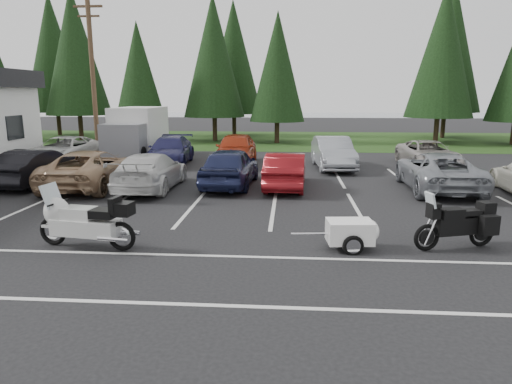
% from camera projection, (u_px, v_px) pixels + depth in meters
% --- Properties ---
extents(ground, '(120.00, 120.00, 0.00)m').
position_uv_depth(ground, '(256.00, 217.00, 13.90)').
color(ground, black).
rests_on(ground, ground).
extents(grass_strip, '(80.00, 16.00, 0.01)m').
position_uv_depth(grass_strip, '(278.00, 140.00, 37.30)').
color(grass_strip, '#1B3410').
rests_on(grass_strip, ground).
extents(lake_water, '(70.00, 50.00, 0.02)m').
position_uv_depth(lake_water, '(311.00, 119.00, 67.23)').
color(lake_water, gray).
rests_on(lake_water, ground).
extents(utility_pole, '(1.60, 0.26, 9.00)m').
position_uv_depth(utility_pole, '(93.00, 75.00, 25.34)').
color(utility_pole, '#473321').
rests_on(utility_pole, ground).
extents(box_truck, '(2.40, 5.60, 2.90)m').
position_uv_depth(box_truck, '(134.00, 133.00, 26.36)').
color(box_truck, silver).
rests_on(box_truck, ground).
extents(stall_markings, '(32.00, 16.00, 0.01)m').
position_uv_depth(stall_markings, '(260.00, 202.00, 15.85)').
color(stall_markings, silver).
rests_on(stall_markings, ground).
extents(conifer_2, '(5.10, 5.10, 11.89)m').
position_uv_depth(conifer_2, '(75.00, 51.00, 35.83)').
color(conifer_2, '#332316').
rests_on(conifer_2, ground).
extents(conifer_3, '(3.87, 3.87, 9.02)m').
position_uv_depth(conifer_3, '(138.00, 72.00, 34.42)').
color(conifer_3, '#332316').
rests_on(conifer_3, ground).
extents(conifer_4, '(4.80, 4.80, 11.17)m').
position_uv_depth(conifer_4, '(213.00, 56.00, 35.21)').
color(conifer_4, '#332316').
rests_on(conifer_4, ground).
extents(conifer_5, '(4.14, 4.14, 9.63)m').
position_uv_depth(conifer_5, '(278.00, 67.00, 33.77)').
color(conifer_5, '#332316').
rests_on(conifer_5, ground).
extents(conifer_6, '(4.93, 4.93, 11.48)m').
position_uv_depth(conifer_6, '(443.00, 51.00, 33.16)').
color(conifer_6, '#332316').
rests_on(conifer_6, ground).
extents(conifer_back_a, '(5.28, 5.28, 12.30)m').
position_uv_depth(conifer_back_a, '(53.00, 53.00, 40.16)').
color(conifer_back_a, '#332316').
rests_on(conifer_back_a, ground).
extents(conifer_back_b, '(4.97, 4.97, 11.58)m').
position_uv_depth(conifer_back_b, '(234.00, 57.00, 39.58)').
color(conifer_back_b, '#332316').
rests_on(conifer_back_b, ground).
extents(conifer_back_c, '(5.50, 5.50, 12.81)m').
position_uv_depth(conifer_back_c, '(450.00, 46.00, 37.44)').
color(conifer_back_c, '#332316').
rests_on(conifer_back_c, ground).
extents(car_near_1, '(1.89, 4.60, 1.48)m').
position_uv_depth(car_near_1, '(38.00, 167.00, 18.69)').
color(car_near_1, black).
rests_on(car_near_1, ground).
extents(car_near_2, '(2.62, 5.44, 1.50)m').
position_uv_depth(car_near_2, '(91.00, 169.00, 18.23)').
color(car_near_2, '#9B7A5A').
rests_on(car_near_2, ground).
extents(car_near_3, '(2.02, 4.94, 1.43)m').
position_uv_depth(car_near_3, '(151.00, 171.00, 17.82)').
color(car_near_3, silver).
rests_on(car_near_3, ground).
extents(car_near_4, '(2.16, 4.79, 1.60)m').
position_uv_depth(car_near_4, '(230.00, 167.00, 18.39)').
color(car_near_4, '#1A2042').
rests_on(car_near_4, ground).
extents(car_near_5, '(1.69, 4.37, 1.42)m').
position_uv_depth(car_near_5, '(286.00, 170.00, 18.08)').
color(car_near_5, maroon).
rests_on(car_near_5, ground).
extents(car_near_6, '(2.61, 5.40, 1.48)m').
position_uv_depth(car_near_6, '(438.00, 171.00, 17.67)').
color(car_near_6, gray).
rests_on(car_near_6, ground).
extents(car_far_0, '(2.56, 5.27, 1.44)m').
position_uv_depth(car_far_0, '(64.00, 150.00, 24.39)').
color(car_far_0, silver).
rests_on(car_far_0, ground).
extents(car_far_1, '(2.36, 5.14, 1.46)m').
position_uv_depth(car_far_1, '(170.00, 151.00, 24.13)').
color(car_far_1, '#1D1D48').
rests_on(car_far_1, ground).
extents(car_far_2, '(1.96, 4.88, 1.66)m').
position_uv_depth(car_far_2, '(236.00, 149.00, 24.04)').
color(car_far_2, '#9D2E14').
rests_on(car_far_2, ground).
extents(car_far_3, '(2.03, 4.88, 1.57)m').
position_uv_depth(car_far_3, '(333.00, 153.00, 22.83)').
color(car_far_3, gray).
rests_on(car_far_3, ground).
extents(car_far_4, '(2.54, 4.92, 1.33)m').
position_uv_depth(car_far_4, '(428.00, 154.00, 23.37)').
color(car_far_4, '#A09893').
rests_on(car_far_4, ground).
extents(touring_motorcycle, '(2.95, 1.30, 1.58)m').
position_uv_depth(touring_motorcycle, '(85.00, 217.00, 10.95)').
color(touring_motorcycle, silver).
rests_on(touring_motorcycle, ground).
extents(cargo_trailer, '(1.63, 1.02, 0.72)m').
position_uv_depth(cargo_trailer, '(350.00, 235.00, 10.96)').
color(cargo_trailer, white).
rests_on(cargo_trailer, ground).
extents(adventure_motorcycle, '(2.53, 1.50, 1.45)m').
position_uv_depth(adventure_motorcycle, '(456.00, 220.00, 10.92)').
color(adventure_motorcycle, black).
rests_on(adventure_motorcycle, ground).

